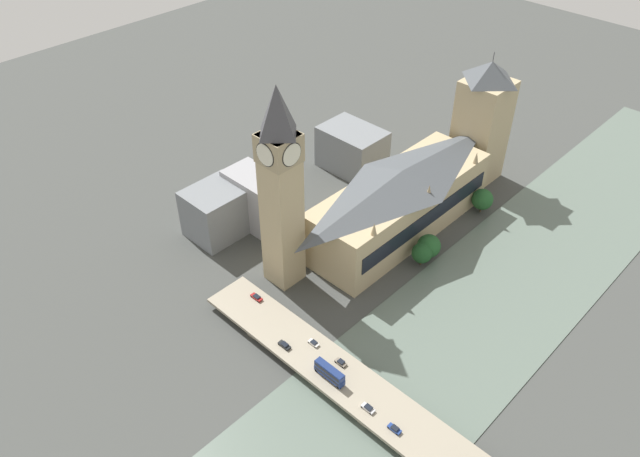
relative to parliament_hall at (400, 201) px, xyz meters
The scene contains 19 objects.
ground_plane 23.59m from the parliament_hall, 154.50° to the left, with size 600.00×600.00×0.00m, color #424442.
river_water 53.07m from the parliament_hall, behind, with size 55.37×360.00×0.30m, color slate.
parliament_hall is the anchor object (origin of this frame).
clock_tower 60.35m from the parliament_hall, 76.24° to the left, with size 12.45×12.45×78.78m.
victoria_tower 57.65m from the parliament_hall, 89.94° to the right, with size 19.14×19.14×59.91m.
road_bridge 90.29m from the parliament_hall, 124.28° to the left, with size 142.74×16.55×4.09m.
double_decker_bus_lead 84.71m from the parliament_hall, 113.73° to the left, with size 11.04×2.57×4.90m.
car_northbound_lead 78.49m from the parliament_hall, 114.86° to the left, with size 3.94×1.93×1.35m.
car_northbound_mid 98.82m from the parliament_hall, 127.72° to the left, with size 4.21×1.76×1.43m.
car_northbound_tail 74.52m from the parliament_hall, 106.41° to the left, with size 3.92×1.82×1.22m.
car_southbound_lead 93.00m from the parliament_hall, 122.83° to the left, with size 4.38×1.91×1.41m.
car_southbound_tail 80.13m from the parliament_hall, 100.62° to the left, with size 4.57×1.90×1.38m.
car_southbound_extra 71.01m from the parliament_hall, 83.07° to the left, with size 4.78×1.92×1.36m.
city_block_west 50.44m from the parliament_hall, 26.15° to the right, with size 28.87×20.55×20.24m.
city_block_center 55.71m from the parliament_hall, 40.71° to the left, with size 33.09×15.53×22.92m.
city_block_east 73.53m from the parliament_hall, 44.99° to the left, with size 19.84×23.71×20.71m.
tree_embankment_near 22.15m from the parliament_hall, 163.18° to the left, with size 9.24×9.24×10.79m.
tree_embankment_mid 39.88m from the parliament_hall, 117.22° to the right, with size 9.08×9.08×10.89m.
tree_embankment_far 24.29m from the parliament_hall, 151.71° to the left, with size 8.05×8.05×9.78m.
Camera 1 is at (-100.18, 159.69, 161.22)m, focal length 35.00 mm.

